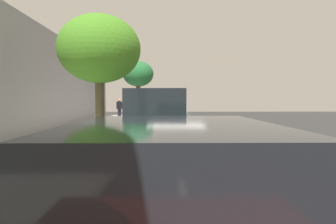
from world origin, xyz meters
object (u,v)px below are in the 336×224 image
(parked_sedan_grey_nearest, at_px, (161,112))
(parked_sedan_red_far, at_px, (172,222))
(cyclist_with_backpack, at_px, (141,112))
(parked_sedan_white_second, at_px, (161,117))
(street_tree_near_cyclist, at_px, (138,75))
(pedestrian_on_phone, at_px, (119,107))
(bicycle_at_curb, at_px, (146,130))
(parked_suv_green_mid, at_px, (158,121))
(street_tree_mid_block, at_px, (99,50))

(parked_sedan_grey_nearest, bearing_deg, parked_sedan_red_far, 90.26)
(parked_sedan_grey_nearest, bearing_deg, cyclist_with_backpack, 83.63)
(parked_sedan_white_second, bearing_deg, parked_sedan_red_far, 90.27)
(street_tree_near_cyclist, height_order, pedestrian_on_phone, street_tree_near_cyclist)
(street_tree_near_cyclist, bearing_deg, pedestrian_on_phone, 67.98)
(parked_sedan_white_second, distance_m, street_tree_near_cyclist, 12.24)
(parked_sedan_grey_nearest, relative_size, street_tree_near_cyclist, 0.90)
(cyclist_with_backpack, bearing_deg, parked_sedan_red_far, 94.86)
(parked_sedan_red_far, height_order, street_tree_near_cyclist, street_tree_near_cyclist)
(bicycle_at_curb, height_order, street_tree_near_cyclist, street_tree_near_cyclist)
(parked_suv_green_mid, distance_m, parked_sedan_red_far, 7.20)
(parked_sedan_grey_nearest, relative_size, cyclist_with_backpack, 2.45)
(parked_suv_green_mid, bearing_deg, cyclist_with_backpack, -79.25)
(cyclist_with_backpack, xyz_separation_m, pedestrian_on_phone, (2.38, -10.60, -0.07))
(parked_sedan_grey_nearest, height_order, parked_sedan_white_second, same)
(parked_sedan_white_second, xyz_separation_m, street_tree_near_cyclist, (2.03, -11.66, 3.12))
(parked_sedan_white_second, relative_size, street_tree_near_cyclist, 0.91)
(parked_suv_green_mid, bearing_deg, parked_sedan_white_second, -90.93)
(parked_sedan_red_far, height_order, street_tree_mid_block, street_tree_mid_block)
(parked_suv_green_mid, relative_size, bicycle_at_curb, 2.78)
(bicycle_at_curb, bearing_deg, street_tree_near_cyclist, -84.59)
(pedestrian_on_phone, bearing_deg, bicycle_at_curb, 103.28)
(street_tree_near_cyclist, xyz_separation_m, street_tree_mid_block, (0.00, 17.33, -0.55))
(bicycle_at_curb, distance_m, pedestrian_on_phone, 11.37)
(street_tree_near_cyclist, bearing_deg, cyclist_with_backpack, 94.66)
(parked_sedan_white_second, relative_size, street_tree_mid_block, 1.04)
(parked_sedan_red_far, xyz_separation_m, pedestrian_on_phone, (3.36, -22.03, 0.28))
(parked_sedan_grey_nearest, xyz_separation_m, cyclist_with_backpack, (0.88, 7.91, 0.35))
(cyclist_with_backpack, relative_size, pedestrian_on_phone, 1.12)
(parked_sedan_grey_nearest, height_order, street_tree_near_cyclist, street_tree_near_cyclist)
(parked_sedan_red_far, relative_size, street_tree_near_cyclist, 0.90)
(pedestrian_on_phone, bearing_deg, street_tree_mid_block, 95.09)
(parked_suv_green_mid, distance_m, bicycle_at_curb, 3.89)
(street_tree_near_cyclist, relative_size, street_tree_mid_block, 1.14)
(parked_sedan_red_far, bearing_deg, cyclist_with_backpack, -85.14)
(parked_sedan_red_far, xyz_separation_m, bicycle_at_curb, (0.75, -10.98, -0.38))
(parked_sedan_red_far, height_order, pedestrian_on_phone, pedestrian_on_phone)
(bicycle_at_curb, bearing_deg, parked_suv_green_mid, 98.72)
(cyclist_with_backpack, relative_size, street_tree_mid_block, 0.41)
(parked_sedan_white_second, distance_m, bicycle_at_curb, 2.63)
(parked_suv_green_mid, distance_m, street_tree_mid_block, 3.06)
(bicycle_at_curb, distance_m, street_tree_mid_block, 4.52)
(bicycle_at_curb, xyz_separation_m, pedestrian_on_phone, (2.61, -11.04, 0.66))
(parked_sedan_grey_nearest, height_order, parked_sedan_red_far, same)
(parked_sedan_grey_nearest, distance_m, parked_suv_green_mid, 12.15)
(parked_sedan_grey_nearest, bearing_deg, bicycle_at_curb, 85.48)
(bicycle_at_curb, height_order, cyclist_with_backpack, cyclist_with_backpack)
(parked_suv_green_mid, bearing_deg, pedestrian_on_phone, -77.87)
(cyclist_with_backpack, bearing_deg, street_tree_mid_block, 72.77)
(cyclist_with_backpack, bearing_deg, parked_suv_green_mid, 100.75)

